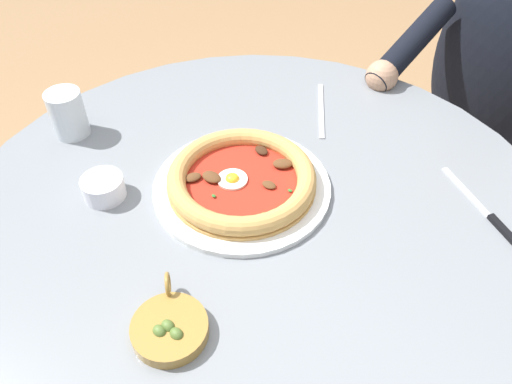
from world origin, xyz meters
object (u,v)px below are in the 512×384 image
(pizza_on_plate, at_px, (242,181))
(water_glass, at_px, (68,116))
(diner_person, at_px, (476,132))
(olive_pan, at_px, (170,328))
(steak_knife, at_px, (497,223))
(fork_utensil, at_px, (321,110))
(cafe_chair_diner, at_px, (510,104))
(ramekin_capers, at_px, (103,187))
(dining_table, at_px, (257,263))

(pizza_on_plate, distance_m, water_glass, 0.36)
(diner_person, bearing_deg, water_glass, 60.41)
(olive_pan, height_order, diner_person, diner_person)
(steak_knife, relative_size, fork_utensil, 1.32)
(olive_pan, bearing_deg, fork_utensil, -72.33)
(water_glass, height_order, cafe_chair_diner, cafe_chair_diner)
(cafe_chair_diner, bearing_deg, diner_person, 83.33)
(water_glass, distance_m, diner_person, 1.01)
(ramekin_capers, bearing_deg, water_glass, -16.32)
(olive_pan, bearing_deg, steak_knife, -115.23)
(steak_knife, distance_m, olive_pan, 0.53)
(pizza_on_plate, xyz_separation_m, ramekin_capers, (0.15, 0.17, 0.00))
(olive_pan, distance_m, cafe_chair_diner, 1.16)
(water_glass, bearing_deg, steak_knife, -154.14)
(ramekin_capers, xyz_separation_m, fork_utensil, (-0.11, -0.45, -0.02))
(ramekin_capers, xyz_separation_m, cafe_chair_diner, (-0.31, -1.06, -0.21))
(water_glass, height_order, steak_knife, water_glass)
(ramekin_capers, relative_size, cafe_chair_diner, 0.08)
(water_glass, xyz_separation_m, olive_pan, (-0.47, 0.14, -0.03))
(pizza_on_plate, relative_size, steak_knife, 1.52)
(steak_knife, relative_size, diner_person, 0.17)
(dining_table, bearing_deg, olive_pan, 105.77)
(fork_utensil, bearing_deg, ramekin_capers, 76.20)
(water_glass, relative_size, olive_pan, 0.80)
(ramekin_capers, relative_size, fork_utensil, 0.47)
(dining_table, height_order, ramekin_capers, ramekin_capers)
(olive_pan, bearing_deg, pizza_on_plate, -64.28)
(steak_knife, relative_size, olive_pan, 1.77)
(pizza_on_plate, xyz_separation_m, steak_knife, (-0.35, -0.22, -0.02))
(dining_table, height_order, water_glass, water_glass)
(pizza_on_plate, bearing_deg, cafe_chair_diner, -99.89)
(cafe_chair_diner, bearing_deg, ramekin_capers, 73.67)
(water_glass, bearing_deg, diner_person, -119.59)
(pizza_on_plate, bearing_deg, water_glass, 18.38)
(dining_table, relative_size, water_glass, 11.36)
(pizza_on_plate, relative_size, water_glass, 3.36)
(dining_table, xyz_separation_m, olive_pan, (-0.07, 0.24, 0.14))
(steak_knife, distance_m, cafe_chair_diner, 0.72)
(steak_knife, bearing_deg, olive_pan, 64.77)
(steak_knife, xyz_separation_m, olive_pan, (0.23, 0.48, 0.01))
(olive_pan, bearing_deg, water_glass, -16.98)
(fork_utensil, height_order, diner_person, diner_person)
(dining_table, relative_size, fork_utensil, 6.76)
(steak_knife, relative_size, cafe_chair_diner, 0.22)
(water_glass, xyz_separation_m, ramekin_capers, (-0.19, 0.06, -0.02))
(dining_table, bearing_deg, diner_person, -95.97)
(ramekin_capers, bearing_deg, olive_pan, 162.57)
(water_glass, bearing_deg, dining_table, -167.01)
(diner_person, bearing_deg, ramekin_capers, 72.15)
(steak_knife, relative_size, ramekin_capers, 2.83)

